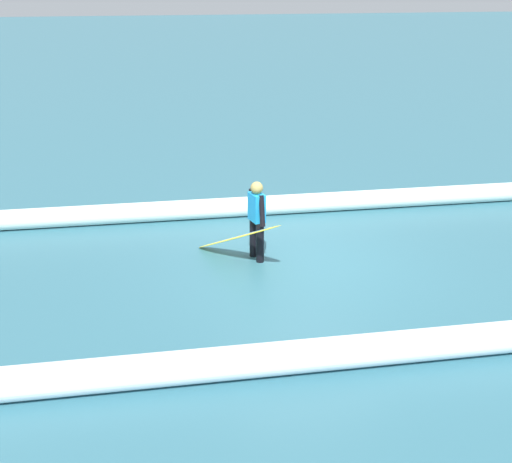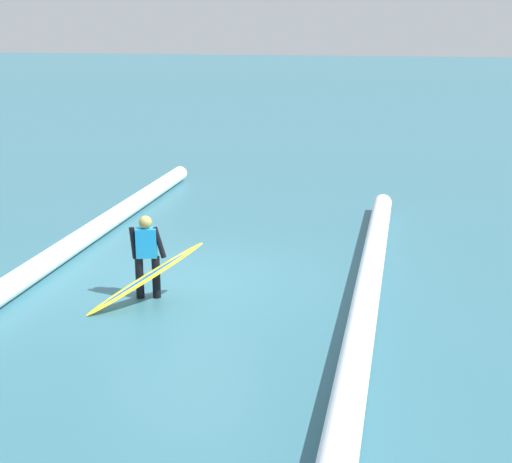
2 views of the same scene
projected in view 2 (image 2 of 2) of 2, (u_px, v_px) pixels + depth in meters
ground_plane at (182, 282)px, 12.95m from camera, size 158.99×158.99×0.00m
surfer at (147, 252)px, 12.01m from camera, size 0.28×0.60×1.45m
surfboard at (146, 278)px, 11.75m from camera, size 1.43×1.83×0.99m
wave_crest_foreground at (16, 283)px, 12.35m from camera, size 18.48×0.82×0.41m
wave_crest_midground at (362, 320)px, 10.80m from camera, size 14.54×0.75×0.43m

